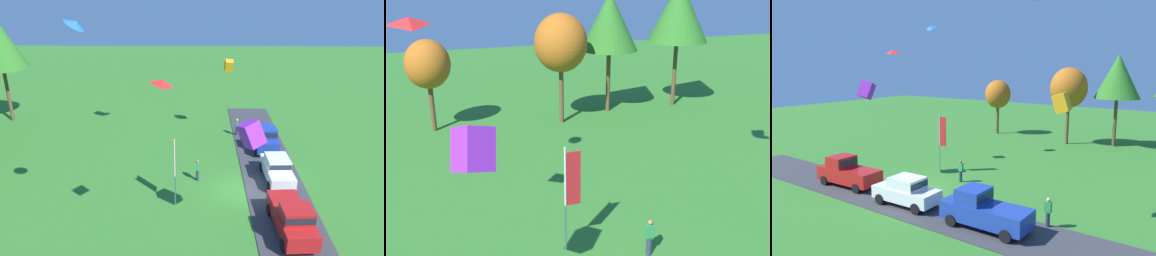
# 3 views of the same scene
# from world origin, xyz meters

# --- Properties ---
(ground_plane) EXTENTS (120.00, 120.00, 0.00)m
(ground_plane) POSITION_xyz_m (0.00, 0.00, 0.00)
(ground_plane) COLOR #337528
(pavement_strip) EXTENTS (36.00, 4.40, 0.06)m
(pavement_strip) POSITION_xyz_m (0.00, -2.38, 0.03)
(pavement_strip) COLOR #38383D
(pavement_strip) RESTS_ON ground
(car_pickup_far_end) EXTENTS (5.10, 2.27, 2.14)m
(car_pickup_far_end) POSITION_xyz_m (-4.76, -2.37, 1.11)
(car_pickup_far_end) COLOR red
(car_pickup_far_end) RESTS_ON ground
(car_sedan_mid_row) EXTENTS (4.46, 2.08, 1.84)m
(car_sedan_mid_row) POSITION_xyz_m (1.61, -2.69, 1.04)
(car_sedan_mid_row) COLOR white
(car_sedan_mid_row) RESTS_ON ground
(car_pickup_near_entrance) EXTENTS (5.04, 2.12, 2.14)m
(car_pickup_near_entrance) POSITION_xyz_m (7.33, -2.62, 1.11)
(car_pickup_near_entrance) COLOR #1E389E
(car_pickup_near_entrance) RESTS_ON ground
(person_on_lawn) EXTENTS (0.36, 0.24, 1.71)m
(person_on_lawn) POSITION_xyz_m (1.46, 3.31, 0.88)
(person_on_lawn) COLOR #2D334C
(person_on_lawn) RESTS_ON ground
(person_beside_suv) EXTENTS (0.36, 0.24, 1.71)m
(person_beside_suv) POSITION_xyz_m (10.19, -0.47, 0.88)
(person_beside_suv) COLOR #2D334C
(person_beside_suv) RESTS_ON ground
(tree_lone_near) EXTENTS (3.29, 3.29, 6.94)m
(tree_lone_near) POSITION_xyz_m (-6.86, 22.78, 5.10)
(tree_lone_near) COLOR brown
(tree_lone_near) RESTS_ON ground
(tree_far_right) EXTENTS (4.08, 4.08, 8.61)m
(tree_far_right) POSITION_xyz_m (2.93, 21.64, 6.33)
(tree_far_right) COLOR brown
(tree_far_right) RESTS_ON ground
(tree_center_back) EXTENTS (4.75, 4.75, 10.02)m
(tree_center_back) POSITION_xyz_m (7.62, 23.42, 7.62)
(tree_center_back) COLOR brown
(tree_center_back) RESTS_ON ground
(flag_banner) EXTENTS (0.71, 0.08, 4.86)m
(flag_banner) POSITION_xyz_m (-1.58, 4.79, 3.08)
(flag_banner) COLOR silver
(flag_banner) RESTS_ON ground
(kite_diamond_high_right) EXTENTS (1.25, 1.11, 0.47)m
(kite_diamond_high_right) POSITION_xyz_m (-7.18, 4.90, 10.03)
(kite_diamond_high_right) COLOR red
(kite_box_near_flag) EXTENTS (1.03, 0.83, 1.21)m
(kite_box_near_flag) POSITION_xyz_m (10.32, 0.52, 6.84)
(kite_box_near_flag) COLOR orange
(kite_box_low_drifter) EXTENTS (1.35, 1.59, 1.67)m
(kite_box_low_drifter) POSITION_xyz_m (-5.74, 0.54, 6.92)
(kite_box_low_drifter) COLOR purple
(kite_delta_topmost) EXTENTS (1.03, 1.00, 0.77)m
(kite_delta_topmost) POSITION_xyz_m (-6.08, 8.89, 12.44)
(kite_delta_topmost) COLOR blue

